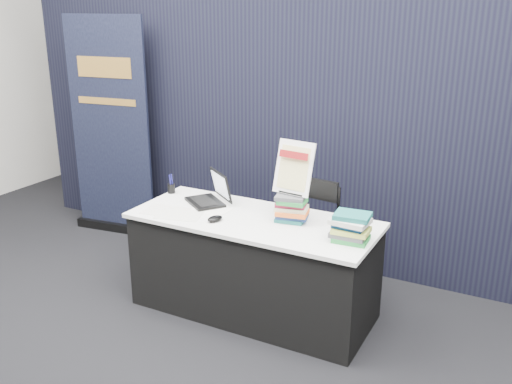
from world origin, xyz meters
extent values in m
plane|color=black|center=(0.00, 0.00, 0.00)|extent=(8.00, 8.00, 0.00)
cube|color=beige|center=(0.00, 4.00, 1.75)|extent=(8.00, 0.02, 3.50)
cube|color=black|center=(0.00, 1.60, 1.20)|extent=(6.00, 0.08, 2.40)
cube|color=black|center=(0.00, 0.55, 0.36)|extent=(1.76, 0.71, 0.72)
cube|color=silver|center=(0.00, 0.55, 0.73)|extent=(1.80, 0.75, 0.03)
cube|color=black|center=(-0.48, 0.65, 0.76)|extent=(0.39, 0.37, 0.02)
cube|color=black|center=(-0.48, 0.76, 0.88)|extent=(0.29, 0.24, 0.22)
cube|color=silver|center=(-0.48, 0.76, 0.88)|extent=(0.24, 0.19, 0.17)
ellipsoid|color=black|center=(-0.21, 0.37, 0.77)|extent=(0.11, 0.14, 0.04)
cube|color=silver|center=(-0.51, 0.36, 0.75)|extent=(0.38, 0.31, 0.00)
cube|color=silver|center=(-0.65, 0.37, 0.75)|extent=(0.35, 0.28, 0.00)
cube|color=white|center=(-0.37, 0.55, 0.75)|extent=(0.30, 0.22, 0.00)
cylinder|color=black|center=(-0.86, 0.74, 0.79)|extent=(0.07, 0.07, 0.08)
cube|color=#19615E|center=(0.27, 0.62, 0.76)|extent=(0.24, 0.20, 0.03)
cube|color=navy|center=(0.27, 0.62, 0.79)|extent=(0.24, 0.20, 0.03)
cube|color=orange|center=(0.27, 0.62, 0.82)|extent=(0.24, 0.20, 0.03)
cube|color=beige|center=(0.27, 0.62, 0.85)|extent=(0.24, 0.20, 0.03)
cube|color=#9F1939|center=(0.27, 0.62, 0.88)|extent=(0.24, 0.20, 0.03)
cube|color=#228337|center=(0.27, 0.62, 0.91)|extent=(0.24, 0.20, 0.03)
cube|color=#47484C|center=(0.27, 0.62, 0.93)|extent=(0.24, 0.20, 0.03)
cube|color=#228337|center=(0.75, 0.48, 0.77)|extent=(0.23, 0.18, 0.03)
cube|color=#47484C|center=(0.75, 0.48, 0.80)|extent=(0.23, 0.18, 0.03)
cube|color=#B9C54F|center=(0.75, 0.48, 0.83)|extent=(0.23, 0.18, 0.03)
cube|color=navy|center=(0.75, 0.48, 0.86)|extent=(0.23, 0.18, 0.03)
cube|color=silver|center=(0.75, 0.48, 0.89)|extent=(0.23, 0.18, 0.03)
cube|color=#19615E|center=(0.75, 0.48, 0.93)|extent=(0.23, 0.18, 0.03)
cube|color=black|center=(0.27, 0.60, 0.96)|extent=(0.19, 0.04, 0.01)
cylinder|color=black|center=(0.19, 0.69, 1.07)|extent=(0.02, 0.10, 0.27)
cylinder|color=black|center=(0.34, 0.69, 1.07)|extent=(0.02, 0.10, 0.27)
cube|color=white|center=(0.27, 0.65, 1.14)|extent=(0.29, 0.14, 0.37)
cube|color=beige|center=(0.27, 0.64, 1.14)|extent=(0.24, 0.11, 0.29)
cube|color=maroon|center=(0.27, 0.64, 1.23)|extent=(0.23, 0.04, 0.05)
cube|color=black|center=(-1.98, 1.29, 0.04)|extent=(0.91, 0.21, 0.09)
cube|color=black|center=(-1.98, 1.31, 1.07)|extent=(0.85, 0.14, 2.13)
cube|color=#C08A3C|center=(-1.98, 1.29, 1.65)|extent=(0.58, 0.08, 0.19)
cube|color=#C08A3C|center=(-1.98, 1.29, 1.33)|extent=(0.63, 0.08, 0.06)
cylinder|color=black|center=(0.05, 0.69, 0.23)|extent=(0.02, 0.02, 0.45)
cylinder|color=black|center=(0.45, 0.69, 0.23)|extent=(0.02, 0.02, 0.45)
cylinder|color=black|center=(0.05, 1.10, 0.23)|extent=(0.02, 0.02, 0.45)
cylinder|color=black|center=(0.45, 1.10, 0.23)|extent=(0.02, 0.02, 0.45)
cube|color=black|center=(0.25, 0.90, 0.47)|extent=(0.47, 0.47, 0.04)
cube|color=black|center=(0.25, 1.10, 0.86)|extent=(0.40, 0.08, 0.16)
camera|label=1|loc=(1.81, -2.84, 2.24)|focal=40.00mm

